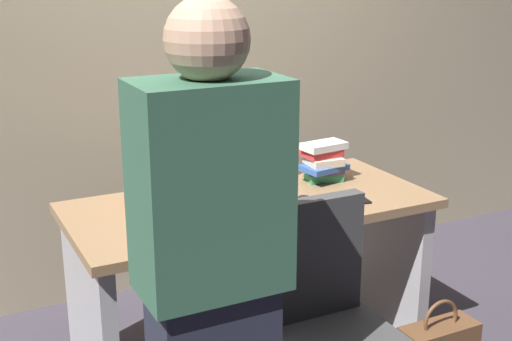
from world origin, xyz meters
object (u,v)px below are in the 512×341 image
Objects in this scene: desk at (251,248)px; book_stack at (323,161)px; person_at_desk at (212,290)px; mouse at (306,200)px; keyboard at (243,213)px; cup_near_keyboard at (175,209)px; monitor at (228,133)px; cup_by_monitor at (133,198)px; cell_phone at (357,198)px.

desk is 6.85× the size of book_stack.
person_at_desk is 1.07m from mouse.
keyboard is 0.30m from mouse.
desk is at bearing 57.85° from person_at_desk.
cup_near_keyboard is (-0.36, -0.06, 0.26)m from desk.
monitor is 0.44m from keyboard.
mouse is 0.72m from cup_by_monitor.
book_stack reaches higher than keyboard.
mouse reaches higher than keyboard.
monitor is (-0.01, 0.20, 0.48)m from desk.
monitor is 0.46m from mouse.
mouse is 0.34m from book_stack.
person_at_desk reaches higher than mouse.
person_at_desk is 1.40m from book_stack.
keyboard is 0.53m from cell_phone.
monitor is 1.26× the size of keyboard.
monitor is at bearing 77.59° from keyboard.
person_at_desk is at bearing -134.90° from mouse.
cup_near_keyboard is at bearing -61.75° from cup_by_monitor.
cup_by_monitor is (-0.11, 0.21, -0.00)m from cup_near_keyboard.
mouse is at bearing -134.43° from book_stack.
cup_by_monitor is at bearing 162.95° from desk.
cell_phone is (0.42, -0.19, 0.22)m from desk.
mouse is 0.69× the size of cell_phone.
desk is 0.45m from cup_near_keyboard.
book_stack is (0.90, -0.04, 0.05)m from cup_by_monitor.
desk is at bearing 57.04° from keyboard.
keyboard is 2.99× the size of cell_phone.
cell_phone is (0.89, -0.33, -0.04)m from cup_by_monitor.
mouse is (0.75, 0.76, -0.09)m from person_at_desk.
desk is at bearing -87.79° from monitor.
keyboard is 1.90× the size of book_stack.
mouse is (0.20, -0.34, -0.24)m from monitor.
cup_near_keyboard is at bearing -170.49° from desk.
cup_near_keyboard is (-0.56, 0.08, 0.03)m from mouse.
keyboard is 0.59m from book_stack.
cup_near_keyboard is 0.23m from cup_by_monitor.
keyboard is 4.78× the size of cup_near_keyboard.
person_at_desk is at bearing -103.41° from cup_near_keyboard.
monitor is at bearing 120.41° from mouse.
person_at_desk is at bearing -122.15° from desk.
monitor reaches higher than desk.
book_stack is at bearing -13.44° from monitor.
keyboard is 0.27m from cup_near_keyboard.
mouse is at bearing -22.93° from cup_by_monitor.
mouse is (0.19, -0.14, 0.24)m from desk.
desk is 0.52m from monitor.
desk is at bearing 9.51° from cup_near_keyboard.
mouse is 1.11× the size of cup_near_keyboard.
desk is 2.87× the size of monitor.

